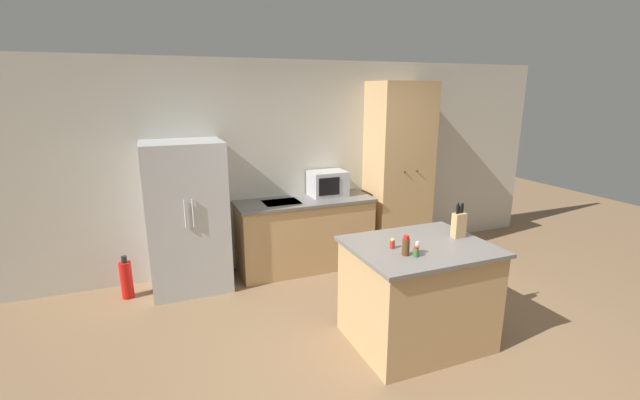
# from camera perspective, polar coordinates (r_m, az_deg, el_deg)

# --- Properties ---
(ground_plane) EXTENTS (14.00, 14.00, 0.00)m
(ground_plane) POSITION_cam_1_polar(r_m,az_deg,el_deg) (4.12, 10.72, -18.71)
(ground_plane) COLOR #846647
(wall_back) EXTENTS (7.20, 0.06, 2.60)m
(wall_back) POSITION_cam_1_polar(r_m,az_deg,el_deg) (5.62, -1.51, 4.88)
(wall_back) COLOR beige
(wall_back) RESTS_ON ground_plane
(refrigerator) EXTENTS (0.86, 0.69, 1.70)m
(refrigerator) POSITION_cam_1_polar(r_m,az_deg,el_deg) (5.03, -17.31, -2.18)
(refrigerator) COLOR #B7BABC
(refrigerator) RESTS_ON ground_plane
(back_counter) EXTENTS (1.73, 0.64, 0.91)m
(back_counter) POSITION_cam_1_polar(r_m,az_deg,el_deg) (5.47, -1.99, -4.53)
(back_counter) COLOR tan
(back_counter) RESTS_ON ground_plane
(pantry_cabinet) EXTENTS (0.78, 0.61, 2.35)m
(pantry_cabinet) POSITION_cam_1_polar(r_m,az_deg,el_deg) (5.88, 10.39, 3.81)
(pantry_cabinet) COLOR tan
(pantry_cabinet) RESTS_ON ground_plane
(kitchen_island) EXTENTS (1.21, 0.98, 0.93)m
(kitchen_island) POSITION_cam_1_polar(r_m,az_deg,el_deg) (4.02, 12.82, -12.02)
(kitchen_island) COLOR tan
(kitchen_island) RESTS_ON ground_plane
(microwave) EXTENTS (0.46, 0.36, 0.32)m
(microwave) POSITION_cam_1_polar(r_m,az_deg,el_deg) (5.52, 1.04, 2.24)
(microwave) COLOR #B2B5B7
(microwave) RESTS_ON back_counter
(knife_block) EXTENTS (0.11, 0.08, 0.33)m
(knife_block) POSITION_cam_1_polar(r_m,az_deg,el_deg) (4.09, 18.01, -3.12)
(knife_block) COLOR tan
(knife_block) RESTS_ON kitchen_island
(spice_bottle_tall_dark) EXTENTS (0.06, 0.06, 0.17)m
(spice_bottle_tall_dark) POSITION_cam_1_polar(r_m,az_deg,el_deg) (3.56, 11.38, -6.04)
(spice_bottle_tall_dark) COLOR #563319
(spice_bottle_tall_dark) RESTS_ON kitchen_island
(spice_bottle_short_red) EXTENTS (0.05, 0.05, 0.08)m
(spice_bottle_short_red) POSITION_cam_1_polar(r_m,az_deg,el_deg) (3.56, 12.67, -6.78)
(spice_bottle_short_red) COLOR #337033
(spice_bottle_short_red) RESTS_ON kitchen_island
(spice_bottle_amber_oil) EXTENTS (0.04, 0.04, 0.08)m
(spice_bottle_amber_oil) POSITION_cam_1_polar(r_m,az_deg,el_deg) (3.70, 9.61, -5.79)
(spice_bottle_amber_oil) COLOR #B2281E
(spice_bottle_amber_oil) RESTS_ON kitchen_island
(spice_bottle_green_herb) EXTENTS (0.04, 0.04, 0.11)m
(spice_bottle_green_herb) POSITION_cam_1_polar(r_m,az_deg,el_deg) (3.61, 12.80, -6.30)
(spice_bottle_green_herb) COLOR beige
(spice_bottle_green_herb) RESTS_ON kitchen_island
(fire_extinguisher) EXTENTS (0.13, 0.13, 0.49)m
(fire_extinguisher) POSITION_cam_1_polar(r_m,az_deg,el_deg) (5.23, -24.39, -9.61)
(fire_extinguisher) COLOR red
(fire_extinguisher) RESTS_ON ground_plane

